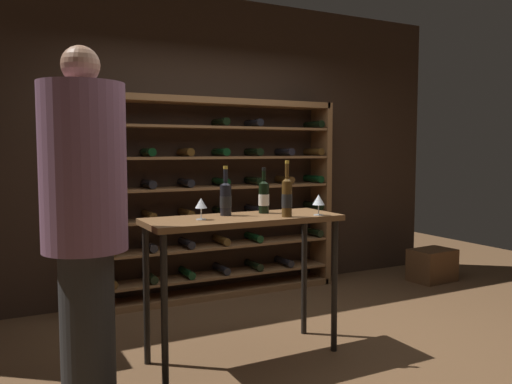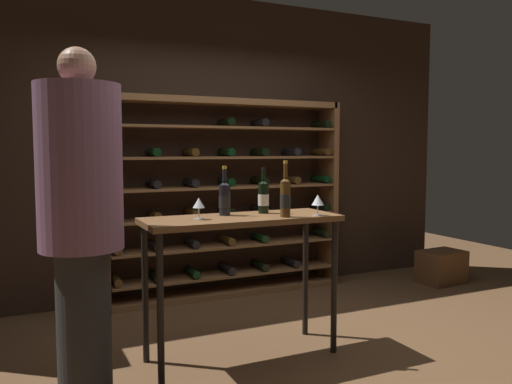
% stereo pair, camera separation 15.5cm
% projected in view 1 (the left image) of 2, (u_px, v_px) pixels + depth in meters
% --- Properties ---
extents(ground_plane, '(9.48, 9.48, 0.00)m').
position_uv_depth(ground_plane, '(292.00, 348.00, 3.82)').
color(ground_plane, brown).
extents(back_wall, '(5.69, 0.10, 2.98)m').
position_uv_depth(back_wall, '(203.00, 147.00, 5.24)').
color(back_wall, '#332319').
rests_on(back_wall, ground).
extents(wine_rack, '(2.45, 0.32, 1.96)m').
position_uv_depth(wine_rack, '(220.00, 200.00, 5.14)').
color(wine_rack, brown).
rests_on(wine_rack, ground).
extents(tasting_table, '(1.37, 0.50, 1.00)m').
position_uv_depth(tasting_table, '(243.00, 235.00, 3.58)').
color(tasting_table, brown).
rests_on(tasting_table, ground).
extents(person_bystander_red_print, '(0.48, 0.48, 2.04)m').
position_uv_depth(person_bystander_red_print, '(84.00, 208.00, 2.96)').
color(person_bystander_red_print, '#272727').
rests_on(person_bystander_red_print, ground).
extents(wine_crate, '(0.50, 0.38, 0.35)m').
position_uv_depth(wine_crate, '(432.00, 265.00, 5.76)').
color(wine_crate, brown).
rests_on(wine_crate, ground).
extents(wine_bottle_amber_reserve, '(0.07, 0.07, 0.39)m').
position_uv_depth(wine_bottle_amber_reserve, '(287.00, 197.00, 3.55)').
color(wine_bottle_amber_reserve, '#4C3314').
rests_on(wine_bottle_amber_reserve, tasting_table).
extents(wine_bottle_green_slim, '(0.08, 0.08, 0.35)m').
position_uv_depth(wine_bottle_green_slim, '(226.00, 198.00, 3.62)').
color(wine_bottle_green_slim, black).
rests_on(wine_bottle_green_slim, tasting_table).
extents(wine_bottle_gold_foil, '(0.08, 0.08, 0.33)m').
position_uv_depth(wine_bottle_gold_foil, '(264.00, 196.00, 3.75)').
color(wine_bottle_gold_foil, black).
rests_on(wine_bottle_gold_foil, tasting_table).
extents(wine_glass_stemmed_right, '(0.08, 0.08, 0.14)m').
position_uv_depth(wine_glass_stemmed_right, '(201.00, 204.00, 3.40)').
color(wine_glass_stemmed_right, silver).
rests_on(wine_glass_stemmed_right, tasting_table).
extents(wine_glass_stemmed_left, '(0.09, 0.09, 0.15)m').
position_uv_depth(wine_glass_stemmed_left, '(319.00, 201.00, 3.63)').
color(wine_glass_stemmed_left, silver).
rests_on(wine_glass_stemmed_left, tasting_table).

